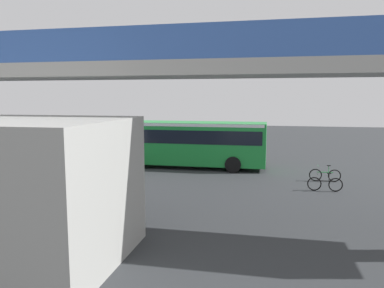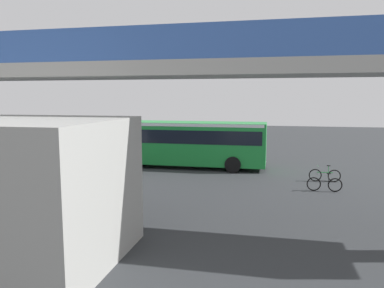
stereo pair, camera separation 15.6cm
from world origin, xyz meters
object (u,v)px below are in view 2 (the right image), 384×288
bicycle_green (325,175)px  pedestrian (139,160)px  city_bus (182,140)px  parked_van (18,167)px  traffic_sign (231,135)px  bicycle_black (324,184)px

bicycle_green → pedestrian: (11.27, 0.14, 0.51)m
city_bus → parked_van: bearing=48.2°
traffic_sign → city_bus: bearing=55.1°
parked_van → bicycle_black: bearing=-170.1°
bicycle_black → pedestrian: size_ratio=0.99×
pedestrian → traffic_sign: (-5.05, -7.11, 1.00)m
pedestrian → parked_van: bearing=45.3°
parked_van → pedestrian: parked_van is taller
bicycle_green → city_bus: bearing=-16.8°
parked_van → bicycle_green: 17.03m
parked_van → city_bus: bearing=-131.8°
parked_van → bicycle_green: bearing=-162.4°
city_bus → bicycle_green: 9.68m
bicycle_black → traffic_sign: (5.89, -9.34, 1.52)m
city_bus → bicycle_black: size_ratio=6.52×
bicycle_black → pedestrian: 11.18m
bicycle_green → parked_van: bearing=17.6°
city_bus → bicycle_green: city_bus is taller
bicycle_black → traffic_sign: 11.15m
parked_van → traffic_sign: (-10.01, -12.11, 0.71)m
city_bus → bicycle_black: (-8.83, 5.14, -1.51)m
bicycle_black → traffic_sign: size_ratio=0.63×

